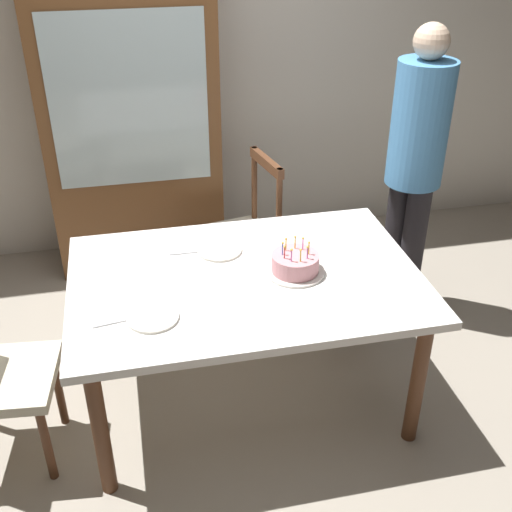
# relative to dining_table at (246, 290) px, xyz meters

# --- Properties ---
(ground) EXTENTS (6.40, 6.40, 0.00)m
(ground) POSITION_rel_dining_table_xyz_m (0.00, 0.00, -0.67)
(ground) COLOR #9E9384
(back_wall) EXTENTS (6.40, 0.10, 2.60)m
(back_wall) POSITION_rel_dining_table_xyz_m (0.00, 1.85, 0.63)
(back_wall) COLOR beige
(back_wall) RESTS_ON ground
(dining_table) EXTENTS (1.63, 1.10, 0.75)m
(dining_table) POSITION_rel_dining_table_xyz_m (0.00, 0.00, 0.00)
(dining_table) COLOR white
(dining_table) RESTS_ON ground
(birthday_cake) EXTENTS (0.28, 0.28, 0.16)m
(birthday_cake) POSITION_rel_dining_table_xyz_m (0.23, -0.02, 0.13)
(birthday_cake) COLOR silver
(birthday_cake) RESTS_ON dining_table
(plate_near_celebrant) EXTENTS (0.22, 0.22, 0.01)m
(plate_near_celebrant) POSITION_rel_dining_table_xyz_m (-0.45, -0.25, 0.09)
(plate_near_celebrant) COLOR silver
(plate_near_celebrant) RESTS_ON dining_table
(plate_far_side) EXTENTS (0.22, 0.22, 0.01)m
(plate_far_side) POSITION_rel_dining_table_xyz_m (-0.08, 0.25, 0.09)
(plate_far_side) COLOR silver
(plate_far_side) RESTS_ON dining_table
(fork_near_celebrant) EXTENTS (0.18, 0.04, 0.01)m
(fork_near_celebrant) POSITION_rel_dining_table_xyz_m (-0.61, -0.24, 0.08)
(fork_near_celebrant) COLOR silver
(fork_near_celebrant) RESTS_ON dining_table
(fork_far_side) EXTENTS (0.18, 0.02, 0.01)m
(fork_far_side) POSITION_rel_dining_table_xyz_m (-0.24, 0.26, 0.08)
(fork_far_side) COLOR silver
(fork_far_side) RESTS_ON dining_table
(chair_spindle_back) EXTENTS (0.52, 0.52, 0.95)m
(chair_spindle_back) POSITION_rel_dining_table_xyz_m (0.14, 0.87, -0.21)
(chair_spindle_back) COLOR beige
(chair_spindle_back) RESTS_ON ground
(person_guest) EXTENTS (0.32, 0.32, 1.72)m
(person_guest) POSITION_rel_dining_table_xyz_m (1.11, 0.65, 0.32)
(person_guest) COLOR #262328
(person_guest) RESTS_ON ground
(china_cabinet) EXTENTS (1.10, 0.45, 1.90)m
(china_cabinet) POSITION_rel_dining_table_xyz_m (-0.43, 1.56, 0.29)
(china_cabinet) COLOR brown
(china_cabinet) RESTS_ON ground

